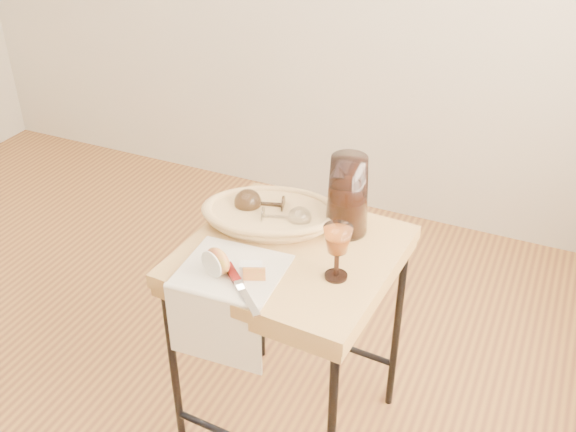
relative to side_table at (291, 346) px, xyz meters
The scene contains 11 objects.
floor 0.86m from the side_table, 154.16° to the right, with size 3.60×3.60×0.00m, color brown.
side_table is the anchor object (origin of this frame).
tea_towel 0.41m from the side_table, 122.48° to the right, with size 0.27×0.24×0.01m, color beige.
bread_basket 0.41m from the side_table, 138.78° to the left, with size 0.36×0.24×0.05m, color #AB8040, non-canonical shape.
goblet_lying_a 0.45m from the side_table, 141.68° to the left, with size 0.13×0.08×0.08m, color brown, non-canonical shape.
goblet_lying_b 0.42m from the side_table, 126.82° to the left, with size 0.11×0.07×0.07m, color white, non-canonical shape.
pitcher 0.51m from the side_table, 55.69° to the left, with size 0.16×0.24×0.28m, color black, non-canonical shape.
wine_goblet 0.47m from the side_table, 23.05° to the right, with size 0.08×0.08×0.16m, color white, non-canonical shape.
apple_half 0.46m from the side_table, 124.54° to the right, with size 0.08×0.04×0.07m, color #B82430.
apple_wedge 0.42m from the side_table, 104.43° to the right, with size 0.06×0.03×0.04m, color silver.
table_knife 0.44m from the side_table, 100.61° to the right, with size 0.22×0.02×0.02m, color silver, non-canonical shape.
Camera 1 is at (1.32, -1.05, 1.78)m, focal length 41.68 mm.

